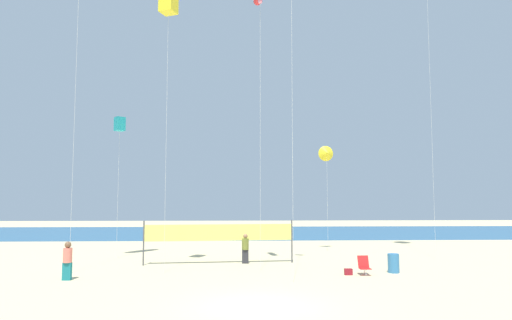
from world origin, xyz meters
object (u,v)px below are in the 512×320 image
(trash_barrel, at_px, (393,263))
(kite_yellow_delta, at_px, (327,153))
(kite_cyan_box, at_px, (120,124))
(folding_beach_chair, at_px, (364,265))
(beachgoer_coral_shirt, at_px, (67,259))
(kite_yellow_box, at_px, (169,2))
(beach_handbag, at_px, (348,272))
(volleyball_net, at_px, (219,234))
(beachgoer_olive_shirt, at_px, (245,247))

(trash_barrel, height_order, kite_yellow_delta, kite_yellow_delta)
(kite_cyan_box, bearing_deg, trash_barrel, -21.68)
(kite_cyan_box, xyz_separation_m, kite_yellow_delta, (13.56, 3.18, -1.44))
(kite_cyan_box, height_order, kite_yellow_delta, kite_cyan_box)
(kite_cyan_box, bearing_deg, folding_beach_chair, -26.06)
(beachgoer_coral_shirt, relative_size, kite_yellow_box, 0.12)
(folding_beach_chair, xyz_separation_m, beach_handbag, (-0.75, 0.01, -0.32))
(beach_handbag, bearing_deg, kite_cyan_box, 152.63)
(volleyball_net, xyz_separation_m, beach_handbag, (6.26, -3.91, -1.49))
(volleyball_net, distance_m, beach_handbag, 7.53)
(folding_beach_chair, xyz_separation_m, trash_barrel, (1.62, 0.58, -0.01))
(volleyball_net, distance_m, kite_yellow_delta, 10.59)
(kite_cyan_box, relative_size, kite_yellow_delta, 1.18)
(beach_handbag, height_order, kite_yellow_delta, kite_yellow_delta)
(folding_beach_chair, height_order, beach_handbag, folding_beach_chair)
(beachgoer_coral_shirt, bearing_deg, folding_beach_chair, 136.32)
(kite_yellow_delta, bearing_deg, kite_cyan_box, -166.82)
(beachgoer_olive_shirt, bearing_deg, kite_yellow_delta, 158.44)
(trash_barrel, distance_m, kite_yellow_box, 17.35)
(volleyball_net, xyz_separation_m, kite_yellow_box, (-2.58, -2.86, 12.05))
(beachgoer_olive_shirt, relative_size, folding_beach_chair, 1.88)
(trash_barrel, relative_size, kite_cyan_box, 0.11)
(trash_barrel, distance_m, kite_cyan_box, 17.86)
(beachgoer_olive_shirt, bearing_deg, volleyball_net, -58.47)
(folding_beach_chair, xyz_separation_m, volleyball_net, (-7.02, 3.92, 1.17))
(beachgoer_coral_shirt, height_order, folding_beach_chair, beachgoer_coral_shirt)
(beachgoer_coral_shirt, bearing_deg, beachgoer_olive_shirt, 164.49)
(beach_handbag, xyz_separation_m, kite_yellow_delta, (0.97, 9.69, 6.62))
(beach_handbag, distance_m, kite_cyan_box, 16.30)
(trash_barrel, relative_size, kite_yellow_box, 0.06)
(kite_cyan_box, bearing_deg, beachgoer_olive_shirt, -17.34)
(kite_cyan_box, distance_m, kite_yellow_box, 8.60)
(kite_yellow_box, bearing_deg, kite_yellow_delta, 41.38)
(kite_yellow_delta, distance_m, kite_yellow_box, 14.79)
(folding_beach_chair, bearing_deg, kite_cyan_box, 146.84)
(volleyball_net, height_order, kite_yellow_box, kite_yellow_box)
(kite_yellow_delta, bearing_deg, beach_handbag, -95.71)
(kite_yellow_delta, bearing_deg, folding_beach_chair, -91.26)
(kite_yellow_delta, bearing_deg, kite_yellow_box, -138.62)
(trash_barrel, bearing_deg, beachgoer_olive_shirt, 153.90)
(beachgoer_coral_shirt, xyz_separation_m, volleyball_net, (6.55, 4.76, 0.73))
(folding_beach_chair, bearing_deg, beachgoer_olive_shirt, 136.56)
(trash_barrel, relative_size, beach_handbag, 2.45)
(volleyball_net, bearing_deg, trash_barrel, -21.15)
(kite_cyan_box, bearing_deg, kite_yellow_box, -55.60)
(volleyball_net, bearing_deg, kite_yellow_delta, 38.65)
(beachgoer_coral_shirt, bearing_deg, volleyball_net, 168.78)
(kite_cyan_box, bearing_deg, kite_yellow_delta, 13.18)
(beachgoer_olive_shirt, relative_size, kite_yellow_delta, 0.23)
(folding_beach_chair, height_order, kite_yellow_delta, kite_yellow_delta)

